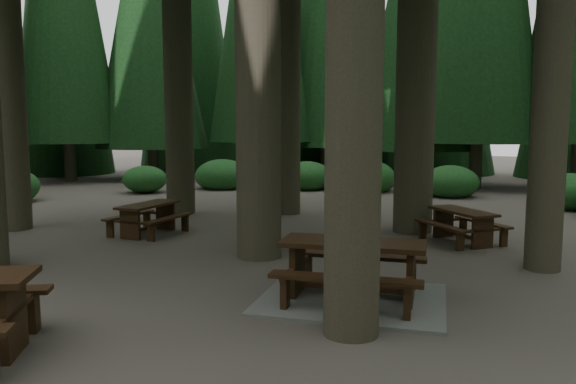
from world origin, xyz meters
The scene contains 5 objects.
ground centered at (0.00, 0.00, 0.00)m, with size 80.00×80.00×0.00m, color #574E47.
picnic_table_a centered at (3.48, -1.35, 0.31)m, with size 3.05×2.75×0.87m.
picnic_table_b centered at (-2.60, 0.68, 0.47)m, with size 1.56×1.82×0.71m.
picnic_table_d centered at (3.72, 3.53, 0.46)m, with size 2.07×2.01×0.70m.
shrub_ring centered at (0.70, 0.75, 0.40)m, with size 23.86×24.64×1.49m.
Camera 1 is at (6.76, -8.37, 2.47)m, focal length 35.00 mm.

